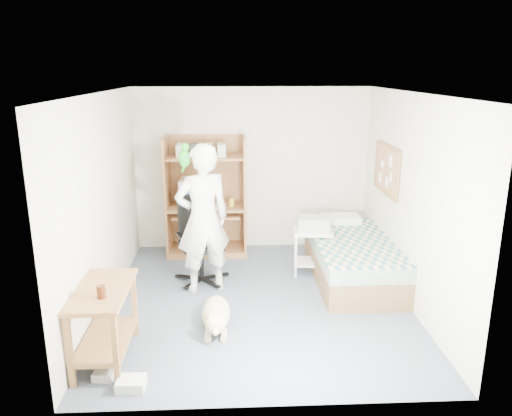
{
  "coord_description": "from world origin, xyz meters",
  "views": [
    {
      "loc": [
        -0.29,
        -5.6,
        2.76
      ],
      "look_at": [
        -0.01,
        0.49,
        1.05
      ],
      "focal_mm": 35.0,
      "sensor_mm": 36.0,
      "label": 1
    }
  ],
  "objects_px": {
    "bed": "(352,259)",
    "computer_hutch": "(206,201)",
    "person": "(203,219)",
    "dog": "(216,315)",
    "side_desk": "(104,313)",
    "office_chair": "(200,251)",
    "printer_cart": "(313,244)"
  },
  "relations": [
    {
      "from": "bed",
      "to": "person",
      "type": "height_order",
      "value": "person"
    },
    {
      "from": "computer_hutch",
      "to": "dog",
      "type": "bearing_deg",
      "value": -85.16
    },
    {
      "from": "dog",
      "to": "computer_hutch",
      "type": "bearing_deg",
      "value": 94.08
    },
    {
      "from": "computer_hutch",
      "to": "person",
      "type": "distance_m",
      "value": 1.38
    },
    {
      "from": "side_desk",
      "to": "person",
      "type": "height_order",
      "value": "person"
    },
    {
      "from": "computer_hutch",
      "to": "printer_cart",
      "type": "xyz_separation_m",
      "value": [
        1.49,
        -0.89,
        -0.4
      ]
    },
    {
      "from": "bed",
      "to": "office_chair",
      "type": "xyz_separation_m",
      "value": [
        -2.05,
        0.06,
        0.12
      ]
    },
    {
      "from": "dog",
      "to": "bed",
      "type": "bearing_deg",
      "value": 34.35
    },
    {
      "from": "person",
      "to": "dog",
      "type": "xyz_separation_m",
      "value": [
        0.18,
        -1.01,
        -0.79
      ]
    },
    {
      "from": "bed",
      "to": "person",
      "type": "relative_size",
      "value": 1.06
    },
    {
      "from": "bed",
      "to": "dog",
      "type": "bearing_deg",
      "value": -144.9
    },
    {
      "from": "bed",
      "to": "printer_cart",
      "type": "distance_m",
      "value": 0.57
    },
    {
      "from": "person",
      "to": "dog",
      "type": "distance_m",
      "value": 1.3
    },
    {
      "from": "bed",
      "to": "dog",
      "type": "xyz_separation_m",
      "value": [
        -1.8,
        -1.26,
        -0.13
      ]
    },
    {
      "from": "dog",
      "to": "printer_cart",
      "type": "height_order",
      "value": "printer_cart"
    },
    {
      "from": "printer_cart",
      "to": "person",
      "type": "bearing_deg",
      "value": -156.13
    },
    {
      "from": "bed",
      "to": "side_desk",
      "type": "height_order",
      "value": "side_desk"
    },
    {
      "from": "person",
      "to": "office_chair",
      "type": "bearing_deg",
      "value": -98.03
    },
    {
      "from": "office_chair",
      "to": "printer_cart",
      "type": "bearing_deg",
      "value": -14.85
    },
    {
      "from": "person",
      "to": "printer_cart",
      "type": "relative_size",
      "value": 3.02
    },
    {
      "from": "person",
      "to": "dog",
      "type": "relative_size",
      "value": 1.94
    },
    {
      "from": "bed",
      "to": "side_desk",
      "type": "relative_size",
      "value": 2.02
    },
    {
      "from": "printer_cart",
      "to": "dog",
      "type": "bearing_deg",
      "value": -125.12
    },
    {
      "from": "side_desk",
      "to": "printer_cart",
      "type": "bearing_deg",
      "value": 41.14
    },
    {
      "from": "office_chair",
      "to": "person",
      "type": "xyz_separation_m",
      "value": [
        0.07,
        -0.31,
        0.54
      ]
    },
    {
      "from": "bed",
      "to": "side_desk",
      "type": "bearing_deg",
      "value": -147.5
    },
    {
      "from": "office_chair",
      "to": "printer_cart",
      "type": "relative_size",
      "value": 1.82
    },
    {
      "from": "bed",
      "to": "printer_cart",
      "type": "height_order",
      "value": "bed"
    },
    {
      "from": "side_desk",
      "to": "dog",
      "type": "relative_size",
      "value": 1.02
    },
    {
      "from": "dog",
      "to": "office_chair",
      "type": "bearing_deg",
      "value": 99.99
    },
    {
      "from": "side_desk",
      "to": "office_chair",
      "type": "height_order",
      "value": "office_chair"
    },
    {
      "from": "bed",
      "to": "computer_hutch",
      "type": "bearing_deg",
      "value": 150.71
    }
  ]
}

